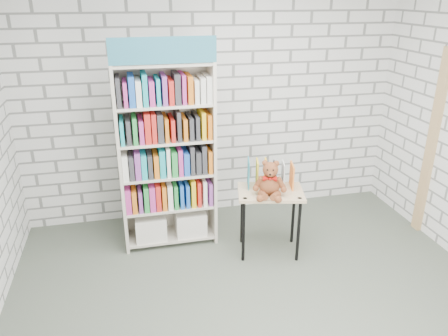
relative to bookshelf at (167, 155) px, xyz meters
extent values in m
plane|color=#4D5548|center=(0.65, -1.36, -1.02)|extent=(4.50, 4.50, 0.00)
cube|color=silver|center=(0.65, 0.64, 0.38)|extent=(4.50, 0.02, 2.80)
cube|color=beige|center=(-0.48, -0.01, -0.02)|extent=(0.03, 0.39, 2.00)
cube|color=beige|center=(0.48, -0.01, -0.02)|extent=(0.03, 0.39, 2.00)
cube|color=beige|center=(0.00, 0.18, -0.02)|extent=(1.00, 0.02, 2.00)
cube|color=teal|center=(0.00, -0.19, 1.10)|extent=(1.00, 0.02, 0.24)
cube|color=beige|center=(0.00, -0.01, -0.95)|extent=(0.93, 0.37, 0.03)
cube|color=beige|center=(0.00, -0.01, -0.58)|extent=(0.93, 0.37, 0.03)
cube|color=beige|center=(0.00, -0.01, -0.20)|extent=(0.93, 0.37, 0.03)
cube|color=beige|center=(0.00, -0.01, 0.18)|extent=(0.93, 0.37, 0.03)
cube|color=beige|center=(0.00, -0.01, 0.55)|extent=(0.93, 0.37, 0.03)
cube|color=beige|center=(0.00, -0.01, 0.95)|extent=(0.93, 0.37, 0.03)
cube|color=silver|center=(-0.22, -0.01, -0.81)|extent=(0.33, 0.33, 0.27)
cube|color=silver|center=(0.22, -0.01, -0.81)|extent=(0.33, 0.33, 0.27)
cube|color=green|center=(0.00, -0.02, -0.43)|extent=(0.93, 0.33, 0.27)
cube|color=orange|center=(0.00, -0.02, -0.05)|extent=(0.93, 0.33, 0.27)
cube|color=#BF338C|center=(0.00, -0.02, 0.32)|extent=(0.93, 0.33, 0.27)
cube|color=#19A5B2|center=(0.00, -0.02, 0.70)|extent=(0.93, 0.33, 0.27)
cube|color=tan|center=(1.00, -0.47, -0.32)|extent=(0.75, 0.60, 0.03)
cylinder|color=black|center=(0.69, -0.58, -0.68)|extent=(0.03, 0.03, 0.69)
cylinder|color=black|center=(0.77, -0.23, -0.68)|extent=(0.03, 0.03, 0.69)
cylinder|color=black|center=(1.24, -0.71, -0.68)|extent=(0.03, 0.03, 0.69)
cylinder|color=black|center=(1.32, -0.36, -0.68)|extent=(0.03, 0.03, 0.69)
cylinder|color=black|center=(0.70, -0.57, -0.31)|extent=(0.05, 0.05, 0.01)
cylinder|color=black|center=(1.23, -0.69, -0.31)|extent=(0.05, 0.05, 0.01)
cube|color=teal|center=(0.80, -0.31, -0.17)|extent=(0.06, 0.20, 0.28)
cube|color=yellow|center=(0.89, -0.33, -0.17)|extent=(0.06, 0.20, 0.28)
cube|color=yellow|center=(0.98, -0.35, -0.17)|extent=(0.06, 0.20, 0.28)
cube|color=black|center=(1.07, -0.37, -0.17)|extent=(0.06, 0.20, 0.28)
cube|color=white|center=(1.16, -0.39, -0.17)|extent=(0.06, 0.20, 0.28)
cube|color=orange|center=(1.24, -0.41, -0.17)|extent=(0.06, 0.20, 0.28)
ellipsoid|color=maroon|center=(0.96, -0.54, -0.20)|extent=(0.22, 0.18, 0.22)
sphere|color=maroon|center=(0.96, -0.55, -0.03)|extent=(0.15, 0.15, 0.15)
sphere|color=maroon|center=(0.91, -0.51, 0.03)|extent=(0.06, 0.06, 0.06)
sphere|color=maroon|center=(1.02, -0.55, 0.03)|extent=(0.06, 0.06, 0.06)
sphere|color=maroon|center=(0.94, -0.61, -0.05)|extent=(0.06, 0.06, 0.06)
sphere|color=black|center=(0.91, -0.60, -0.01)|extent=(0.02, 0.02, 0.02)
sphere|color=black|center=(0.96, -0.62, -0.01)|extent=(0.02, 0.02, 0.02)
sphere|color=black|center=(0.93, -0.63, -0.05)|extent=(0.02, 0.02, 0.02)
cylinder|color=maroon|center=(0.85, -0.53, -0.16)|extent=(0.11, 0.11, 0.15)
cylinder|color=maroon|center=(1.06, -0.60, -0.16)|extent=(0.12, 0.08, 0.15)
sphere|color=maroon|center=(0.82, -0.53, -0.23)|extent=(0.06, 0.06, 0.06)
sphere|color=maroon|center=(1.08, -0.63, -0.23)|extent=(0.06, 0.06, 0.06)
cylinder|color=maroon|center=(0.87, -0.62, -0.26)|extent=(0.07, 0.16, 0.09)
cylinder|color=maroon|center=(0.98, -0.67, -0.26)|extent=(0.15, 0.17, 0.09)
sphere|color=maroon|center=(0.82, -0.68, -0.27)|extent=(0.07, 0.07, 0.07)
sphere|color=maroon|center=(0.98, -0.74, -0.27)|extent=(0.07, 0.07, 0.07)
cone|color=#AE100A|center=(0.91, -0.59, -0.10)|extent=(0.08, 0.08, 0.06)
cone|color=#AE100A|center=(0.97, -0.62, -0.10)|extent=(0.08, 0.08, 0.06)
sphere|color=#AE100A|center=(0.94, -0.61, -0.10)|extent=(0.03, 0.03, 0.03)
cube|color=tan|center=(2.87, -0.41, 0.03)|extent=(0.05, 0.12, 2.10)
camera|label=1|loc=(-0.39, -4.32, 1.60)|focal=35.00mm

